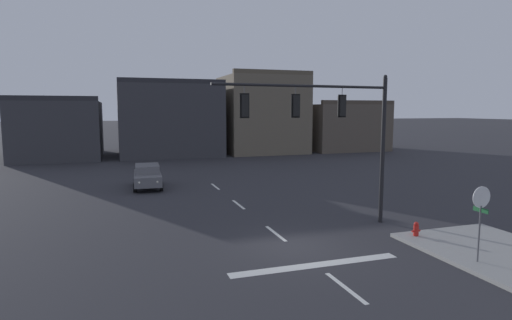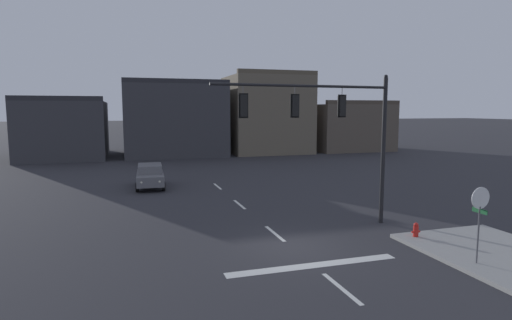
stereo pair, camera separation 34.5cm
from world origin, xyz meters
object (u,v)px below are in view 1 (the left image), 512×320
Objects in this scene: signal_mast_near_side at (334,121)px; stop_sign at (481,206)px; fire_hydrant at (416,232)px; car_lot_nearside at (148,176)px.

stop_sign is at bearing -66.44° from signal_mast_near_side.
car_lot_nearside is at bearing 122.31° from fire_hydrant.
fire_hydrant is at bearing -57.69° from car_lot_nearside.
signal_mast_near_side reaches higher than fire_hydrant.
stop_sign is at bearing -62.25° from car_lot_nearside.
stop_sign is at bearing -89.83° from fire_hydrant.
stop_sign is 3.68m from fire_hydrant.
stop_sign is 0.63× the size of car_lot_nearside.
car_lot_nearside is 6.03× the size of fire_hydrant.
signal_mast_near_side reaches higher than car_lot_nearside.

